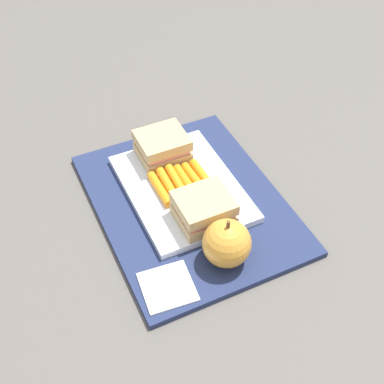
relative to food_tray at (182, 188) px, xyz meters
The scene contains 8 objects.
ground_plane 0.03m from the food_tray, ahead, with size 2.40×2.40×0.00m, color #56514C.
lunchbag_mat 0.03m from the food_tray, ahead, with size 0.36×0.28×0.01m, color navy.
food_tray is the anchor object (origin of this frame).
sandwich_half_left 0.08m from the food_tray, behind, with size 0.07×0.08×0.04m.
sandwich_half_right 0.08m from the food_tray, ahead, with size 0.07×0.08×0.04m.
carrot_sticks_bundle 0.01m from the food_tray, 168.76° to the right, with size 0.08×0.09×0.02m.
apple 0.15m from the food_tray, ahead, with size 0.07×0.07×0.08m.
paper_napkin 0.19m from the food_tray, 30.73° to the right, with size 0.07×0.07×0.00m, color white.
Camera 1 is at (0.51, -0.24, 0.61)m, focal length 48.50 mm.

